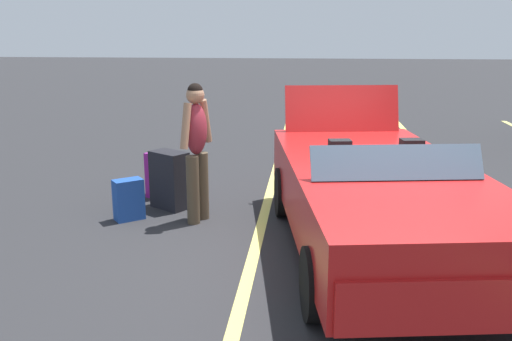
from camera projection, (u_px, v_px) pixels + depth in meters
ground_plane at (375, 254)px, 5.70m from camera, size 80.00×80.00×0.00m
lot_line_near at (255, 249)px, 5.82m from camera, size 18.00×0.12×0.01m
convertible_car at (384, 205)px, 5.36m from camera, size 4.35×2.35×1.53m
suitcase_large_black at (170, 180)px, 7.11m from camera, size 0.50×0.55×0.74m
suitcase_medium_bright at (161, 173)px, 7.67m from camera, size 0.46×0.38×0.62m
suitcase_small_carryon at (129, 200)px, 6.69m from camera, size 0.37×0.39×0.50m
traveler_person at (197, 145)px, 6.47m from camera, size 0.59×0.33×1.65m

